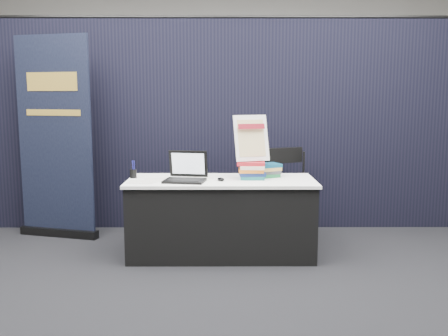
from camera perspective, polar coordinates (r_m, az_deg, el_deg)
floor at (r=4.46m, az=-0.32°, el=-12.03°), size 8.00×8.00×0.00m
wall_back at (r=8.19m, az=-0.28°, el=9.72°), size 8.00×0.02×3.50m
drape_partition at (r=5.80m, az=-0.30°, el=4.84°), size 6.00×0.08×2.40m
display_table at (r=4.88m, az=-0.32°, el=-5.63°), size 1.80×0.75×0.75m
laptop at (r=4.71m, az=-4.50°, el=-0.71°), size 0.41×0.36×0.28m
mouse at (r=4.71m, az=-0.37°, el=-1.29°), size 0.09×0.11×0.03m
brochure_left at (r=4.71m, az=-9.39°, el=-1.58°), size 0.28×0.21×0.00m
brochure_mid at (r=4.79m, az=-7.17°, el=-1.36°), size 0.35×0.28×0.00m
brochure_right at (r=4.82m, az=-3.65°, el=-1.25°), size 0.41×0.36×0.00m
pen_cup at (r=4.95m, az=-10.33°, el=-0.64°), size 0.08×0.08×0.09m
book_stack_tall at (r=4.81m, az=3.14°, el=-0.27°), size 0.25×0.20×0.17m
book_stack_short at (r=4.96m, az=4.92°, el=-0.26°), size 0.28×0.25×0.13m
info_sign at (r=4.80m, az=3.14°, el=3.39°), size 0.36×0.22×0.46m
pullup_banner at (r=5.72m, az=-18.70°, el=2.04°), size 0.92×0.34×2.19m
stacking_chair at (r=5.39m, az=7.10°, el=-2.49°), size 0.57×0.58×0.98m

